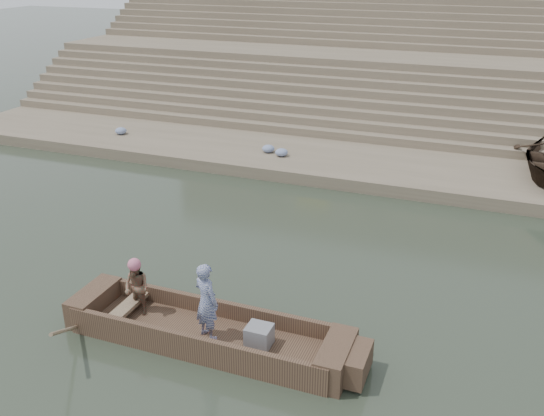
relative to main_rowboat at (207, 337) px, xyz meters
The scene contains 11 objects.
ground 2.58m from the main_rowboat, 87.81° to the left, with size 120.00×120.00×0.00m, color #263024.
lower_landing 10.58m from the main_rowboat, 89.47° to the left, with size 32.00×4.00×0.40m, color #82735D.
mid_landing 18.13m from the main_rowboat, 89.69° to the left, with size 32.00×3.00×2.80m, color #82735D.
upper_landing 25.20m from the main_rowboat, 89.77° to the left, with size 32.00×3.00×5.20m, color #82735D.
ghat_steps 19.84m from the main_rowboat, 89.71° to the left, with size 32.00×11.00×5.20m.
main_rowboat is the anchor object (origin of this frame).
rowboat_trim 0.29m from the main_rowboat, ahead, with size 6.04×2.63×1.83m.
standing_man 0.90m from the main_rowboat, 48.07° to the right, with size 0.56×0.37×1.55m, color navy.
rowing_man 1.72m from the main_rowboat, behind, with size 0.56×0.44×1.16m, color #277551.
television 1.12m from the main_rowboat, ahead, with size 0.46×0.42×0.40m.
cloth_bundles 10.61m from the main_rowboat, 97.41° to the left, with size 17.76×1.71×0.26m.
Camera 1 is at (4.46, -10.94, 6.87)m, focal length 39.10 mm.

